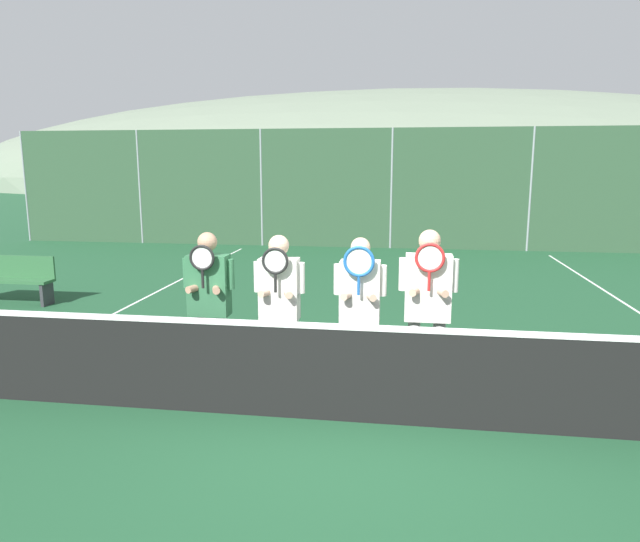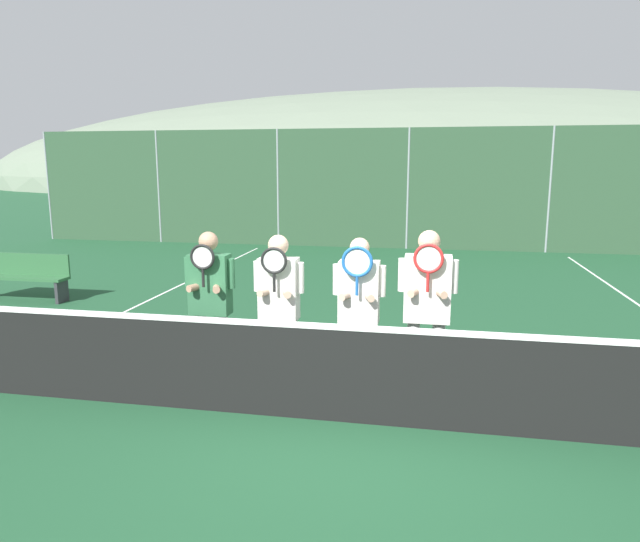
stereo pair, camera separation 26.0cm
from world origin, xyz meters
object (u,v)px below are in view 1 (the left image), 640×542
(player_center_left, at_px, (279,302))
(player_center_right, at_px, (360,305))
(car_right_of_center, at_px, (634,215))
(bench_courtside, at_px, (6,277))
(car_center, at_px, (463,214))
(car_left_of_center, at_px, (304,213))
(player_leftmost, at_px, (209,298))
(car_far_left, at_px, (163,209))
(player_rightmost, at_px, (428,300))

(player_center_left, height_order, player_center_right, player_center_left)
(car_right_of_center, distance_m, bench_courtside, 17.24)
(car_center, bearing_deg, car_left_of_center, 178.43)
(player_leftmost, bearing_deg, car_right_of_center, 55.35)
(player_center_left, bearing_deg, bench_courtside, 149.82)
(player_leftmost, bearing_deg, car_center, 73.26)
(player_leftmost, xyz_separation_m, player_center_right, (1.63, -0.01, -0.02))
(player_center_left, relative_size, car_center, 0.38)
(player_center_left, bearing_deg, car_left_of_center, 98.95)
(car_far_left, distance_m, car_right_of_center, 15.49)
(player_rightmost, bearing_deg, player_center_left, -177.04)
(car_right_of_center, bearing_deg, car_center, -177.54)
(car_far_left, xyz_separation_m, car_left_of_center, (5.07, -0.13, -0.07))
(car_left_of_center, bearing_deg, player_rightmost, -74.58)
(car_left_of_center, relative_size, car_center, 0.95)
(player_rightmost, bearing_deg, player_leftmost, -179.39)
(player_rightmost, relative_size, car_center, 0.39)
(bench_courtside, bearing_deg, player_rightmost, -24.13)
(player_leftmost, relative_size, car_far_left, 0.40)
(player_center_right, bearing_deg, bench_courtside, 153.41)
(player_rightmost, distance_m, bench_courtside, 8.01)
(player_center_left, distance_m, car_far_left, 15.11)
(car_center, relative_size, car_right_of_center, 1.03)
(car_far_left, distance_m, bench_courtside, 10.08)
(car_left_of_center, xyz_separation_m, bench_courtside, (-3.67, -9.84, -0.39))
(car_center, relative_size, bench_courtside, 2.57)
(player_leftmost, bearing_deg, player_center_left, -3.96)
(car_far_left, bearing_deg, player_center_left, -61.78)
(car_center, bearing_deg, bench_courtside, -132.42)
(player_leftmost, relative_size, car_right_of_center, 0.39)
(player_center_right, bearing_deg, car_center, 80.08)
(car_far_left, relative_size, bench_courtside, 2.43)
(car_left_of_center, bearing_deg, player_center_left, -81.05)
(player_rightmost, distance_m, car_right_of_center, 14.84)
(player_rightmost, relative_size, car_far_left, 0.42)
(player_leftmost, bearing_deg, car_left_of_center, 95.59)
(player_center_right, height_order, car_far_left, car_far_left)
(car_right_of_center, bearing_deg, car_left_of_center, -179.55)
(player_center_left, height_order, car_right_of_center, car_right_of_center)
(player_center_left, height_order, car_center, player_center_left)
(player_center_right, bearing_deg, player_center_left, -177.00)
(player_center_left, height_order, car_far_left, car_far_left)
(player_center_right, xyz_separation_m, car_right_of_center, (7.50, 13.23, -0.09))
(car_right_of_center, relative_size, bench_courtside, 2.49)
(player_rightmost, bearing_deg, car_far_left, 123.27)
(player_rightmost, xyz_separation_m, car_far_left, (-8.68, 13.24, -0.15))
(player_center_left, xyz_separation_m, player_rightmost, (1.54, 0.08, 0.06))
(bench_courtside, bearing_deg, player_center_left, -30.18)
(car_far_left, xyz_separation_m, car_right_of_center, (15.49, -0.05, -0.01))
(player_center_right, xyz_separation_m, car_left_of_center, (-2.92, 13.14, -0.16))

